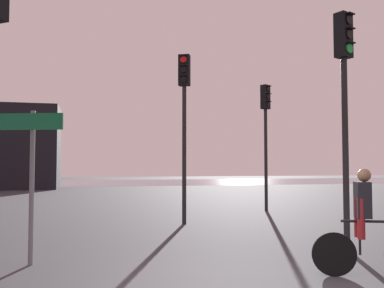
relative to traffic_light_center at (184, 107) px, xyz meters
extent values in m
cube|color=slate|center=(-0.68, 30.93, -3.36)|extent=(80.00, 16.00, 0.01)
cylinder|color=black|center=(0.00, 0.00, -1.38)|extent=(0.12, 0.12, 3.98)
cube|color=black|center=(0.00, 0.00, 1.06)|extent=(0.39, 0.35, 0.90)
cylinder|color=red|center=(-0.05, -0.12, 1.35)|extent=(0.19, 0.11, 0.19)
cube|color=black|center=(-0.06, -0.14, 1.46)|extent=(0.22, 0.19, 0.02)
cylinder|color=black|center=(-0.05, -0.12, 1.06)|extent=(0.19, 0.11, 0.19)
cube|color=black|center=(-0.06, -0.14, 1.17)|extent=(0.22, 0.19, 0.02)
cylinder|color=black|center=(-0.05, -0.12, 0.77)|extent=(0.19, 0.11, 0.19)
cube|color=black|center=(-0.06, -0.14, 0.88)|extent=(0.22, 0.19, 0.02)
cylinder|color=black|center=(3.72, 2.80, -1.48)|extent=(0.12, 0.12, 3.78)
cube|color=black|center=(3.72, 2.80, 0.86)|extent=(0.40, 0.37, 0.90)
cylinder|color=black|center=(3.79, 2.68, 1.15)|extent=(0.18, 0.13, 0.19)
cube|color=black|center=(3.80, 2.67, 1.26)|extent=(0.22, 0.20, 0.02)
cylinder|color=black|center=(3.79, 2.68, 0.86)|extent=(0.18, 0.13, 0.19)
cube|color=black|center=(3.80, 2.67, 0.97)|extent=(0.22, 0.20, 0.02)
cylinder|color=black|center=(3.79, 2.68, 0.57)|extent=(0.18, 0.13, 0.19)
cube|color=black|center=(3.80, 2.67, 0.68)|extent=(0.22, 0.20, 0.02)
cylinder|color=black|center=(2.29, -4.47, -1.46)|extent=(0.12, 0.12, 3.82)
cube|color=black|center=(2.29, -4.47, 0.90)|extent=(0.39, 0.35, 0.90)
cylinder|color=black|center=(2.34, -4.59, 1.19)|extent=(0.19, 0.10, 0.19)
cube|color=black|center=(2.35, -4.61, 1.30)|extent=(0.22, 0.19, 0.02)
cylinder|color=black|center=(2.34, -4.59, 0.90)|extent=(0.19, 0.10, 0.19)
cube|color=black|center=(2.35, -4.61, 1.01)|extent=(0.22, 0.19, 0.02)
cylinder|color=green|center=(2.34, -4.59, 0.61)|extent=(0.19, 0.10, 0.19)
cube|color=black|center=(2.35, -4.61, 0.72)|extent=(0.22, 0.19, 0.02)
cylinder|color=slate|center=(-3.58, -4.30, -2.07)|extent=(0.08, 0.08, 2.60)
cube|color=#116038|center=(-3.60, -4.35, -0.96)|extent=(1.05, 0.38, 0.28)
cylinder|color=black|center=(0.97, -6.14, -3.04)|extent=(0.63, 0.28, 0.66)
cylinder|color=black|center=(1.46, -6.33, -2.54)|extent=(0.80, 0.34, 0.04)
cylinder|color=black|center=(1.32, -6.27, -2.76)|extent=(0.04, 0.04, 0.55)
cylinder|color=maroon|center=(1.28, -6.37, -2.49)|extent=(0.11, 0.11, 0.60)
cylinder|color=maroon|center=(1.35, -6.18, -2.49)|extent=(0.11, 0.11, 0.60)
cube|color=black|center=(1.36, -6.29, -2.22)|extent=(0.30, 0.35, 0.54)
sphere|color=#846047|center=(1.39, -6.30, -1.85)|extent=(0.20, 0.20, 0.20)
camera|label=1|loc=(-2.63, -11.97, -1.70)|focal=40.00mm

